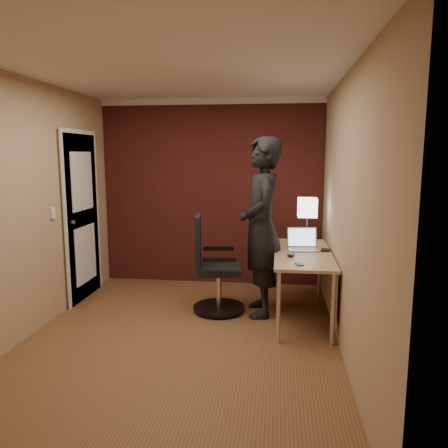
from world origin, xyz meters
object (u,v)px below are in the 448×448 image
at_px(desk, 309,264).
at_px(laptop, 303,243).
at_px(desk_lamp, 307,208).
at_px(person, 261,227).
at_px(office_chair, 213,271).
at_px(phone, 299,264).
at_px(mouse, 290,255).
at_px(wallet, 326,250).

bearing_deg(desk, laptop, 111.71).
bearing_deg(desk, desk_lamp, 90.58).
distance_m(laptop, person, 0.50).
bearing_deg(office_chair, phone, -33.43).
bearing_deg(phone, desk_lamp, 67.99).
xyz_separation_m(desk, laptop, (-0.07, 0.17, 0.19)).
bearing_deg(desk_lamp, mouse, -105.65).
bearing_deg(office_chair, mouse, -18.40).
height_order(desk, laptop, laptop).
bearing_deg(mouse, phone, -63.35).
xyz_separation_m(desk, desk_lamp, (-0.01, 0.51, 0.55)).
xyz_separation_m(desk, person, (-0.52, 0.07, 0.38)).
xyz_separation_m(laptop, office_chair, (-1.00, -0.11, -0.32)).
xyz_separation_m(wallet, person, (-0.70, -0.02, 0.24)).
height_order(desk_lamp, mouse, desk_lamp).
relative_size(desk, laptop, 4.19).
relative_size(desk, mouse, 15.00).
bearing_deg(laptop, desk, -68.29).
height_order(laptop, phone, laptop).
height_order(desk_lamp, laptop, desk_lamp).
distance_m(desk, office_chair, 1.07).
distance_m(desk_lamp, laptop, 0.49).
bearing_deg(desk_lamp, wallet, -66.47).
height_order(desk, desk_lamp, desk_lamp).
bearing_deg(mouse, office_chair, 175.61).
bearing_deg(person, wallet, 83.35).
bearing_deg(wallet, mouse, -140.84).
height_order(mouse, phone, mouse).
relative_size(phone, person, 0.06).
distance_m(wallet, person, 0.74).
relative_size(desk_lamp, phone, 4.65).
height_order(wallet, office_chair, office_chair).
relative_size(laptop, person, 0.18).
bearing_deg(wallet, desk_lamp, 113.53).
relative_size(office_chair, person, 0.55).
bearing_deg(desk, person, 172.54).
bearing_deg(person, desk, 74.17).
height_order(desk, person, person).
distance_m(desk_lamp, office_chair, 1.33).
height_order(wallet, person, person).
height_order(laptop, office_chair, office_chair).
distance_m(mouse, person, 0.49).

